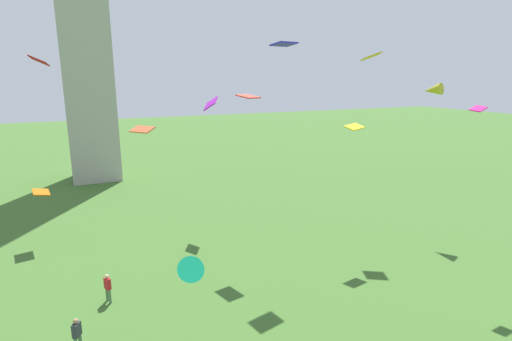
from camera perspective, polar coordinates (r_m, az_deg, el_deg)
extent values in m
cylinder|color=#51754C|center=(20.96, -23.82, -21.41)|extent=(0.15, 0.15, 0.79)
cube|color=#2D3338|center=(20.44, -24.27, -20.03)|extent=(0.43, 0.49, 0.62)
sphere|color=#A37556|center=(20.22, -24.39, -19.01)|extent=(0.23, 0.23, 0.23)
cylinder|color=#51754C|center=(23.86, -20.16, -16.55)|extent=(0.15, 0.15, 0.78)
cylinder|color=#51754C|center=(24.15, -20.51, -16.20)|extent=(0.15, 0.15, 0.78)
cube|color=red|center=(23.68, -20.48, -14.90)|extent=(0.36, 0.48, 0.61)
sphere|color=#D8AD84|center=(23.49, -20.56, -13.99)|extent=(0.23, 0.23, 0.23)
cube|color=#CA0567|center=(26.52, 29.19, 7.73)|extent=(1.05, 0.83, 0.35)
cube|color=#ECBA07|center=(27.82, 13.90, 6.08)|extent=(1.42, 1.10, 0.39)
cube|color=#D4542C|center=(22.06, -15.94, 5.68)|extent=(1.37, 1.39, 0.31)
cone|color=gold|center=(34.88, 23.95, 10.48)|extent=(1.36, 1.70, 1.16)
cube|color=#B6060B|center=(24.97, -28.62, 13.61)|extent=(1.04, 0.98, 0.60)
cube|color=red|center=(26.88, -1.18, 10.55)|extent=(1.33, 1.67, 0.23)
cube|color=purple|center=(32.55, -6.49, 9.51)|extent=(1.51, 1.97, 1.14)
cube|color=#2B22CD|center=(26.36, 4.01, 17.59)|extent=(1.78, 1.45, 0.26)
cone|color=#20EEC4|center=(16.35, -8.84, -13.11)|extent=(1.65, 1.93, 1.31)
cube|color=gold|center=(31.87, 16.16, 15.40)|extent=(1.63, 1.33, 0.70)
cube|color=#C05D07|center=(32.38, -28.39, -2.74)|extent=(1.26, 1.68, 0.35)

